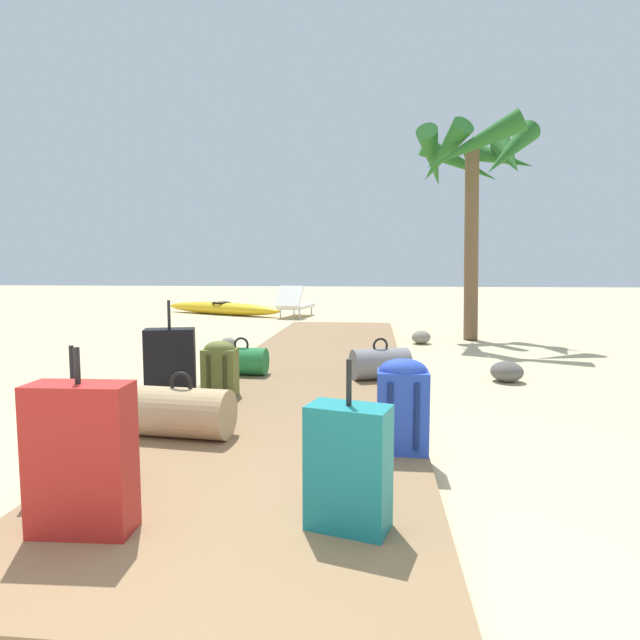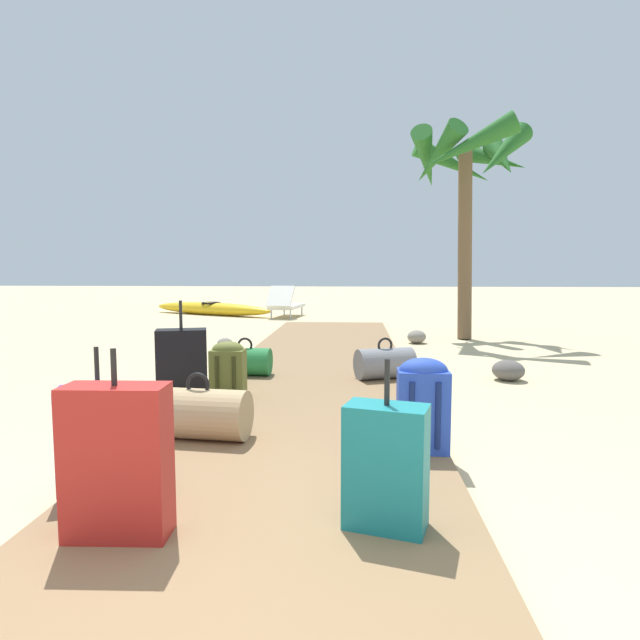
# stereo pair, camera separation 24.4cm
# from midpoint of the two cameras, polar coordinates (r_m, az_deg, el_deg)

# --- Properties ---
(ground_plane) EXTENTS (60.00, 60.00, 0.00)m
(ground_plane) POSITION_cam_midpoint_polar(r_m,az_deg,el_deg) (5.48, -0.09, -7.22)
(ground_plane) COLOR #CCB789
(boardwalk) EXTENTS (2.03, 9.68, 0.08)m
(boardwalk) POSITION_cam_midpoint_polar(r_m,az_deg,el_deg) (6.41, 0.81, -4.96)
(boardwalk) COLOR olive
(boardwalk) RESTS_ON ground
(backpack_olive) EXTENTS (0.30, 0.24, 0.50)m
(backpack_olive) POSITION_cam_midpoint_polar(r_m,az_deg,el_deg) (4.78, -9.24, -5.02)
(backpack_olive) COLOR olive
(backpack_olive) RESTS_ON boardwalk
(suitcase_purple) EXTENTS (0.44, 0.33, 0.74)m
(suitcase_purple) POSITION_cam_midpoint_polar(r_m,az_deg,el_deg) (3.08, -22.70, -11.25)
(suitcase_purple) COLOR #6B2D84
(suitcase_purple) RESTS_ON boardwalk
(duffel_bag_tan) EXTENTS (0.70, 0.40, 0.45)m
(duffel_bag_tan) POSITION_cam_midpoint_polar(r_m,az_deg,el_deg) (3.71, -12.76, -9.63)
(duffel_bag_tan) COLOR tan
(duffel_bag_tan) RESTS_ON boardwalk
(duffel_bag_green) EXTENTS (0.55, 0.32, 0.40)m
(duffel_bag_green) POSITION_cam_midpoint_polar(r_m,az_deg,el_deg) (5.73, -7.21, -4.37)
(duffel_bag_green) COLOR #237538
(duffel_bag_green) RESTS_ON boardwalk
(suitcase_teal) EXTENTS (0.39, 0.28, 0.75)m
(suitcase_teal) POSITION_cam_midpoint_polar(r_m,az_deg,el_deg) (2.40, 6.10, -15.43)
(suitcase_teal) COLOR #197A7F
(suitcase_teal) RESTS_ON boardwalk
(suitcase_red) EXTENTS (0.44, 0.21, 0.80)m
(suitcase_red) POSITION_cam_midpoint_polar(r_m,az_deg,el_deg) (2.50, -21.62, -13.66)
(suitcase_red) COLOR red
(suitcase_red) RESTS_ON boardwalk
(backpack_blue) EXTENTS (0.31, 0.23, 0.58)m
(backpack_blue) POSITION_cam_midpoint_polar(r_m,az_deg,el_deg) (3.36, 10.94, -8.76)
(backpack_blue) COLOR #2847B7
(backpack_blue) RESTS_ON boardwalk
(duffel_bag_grey) EXTENTS (0.66, 0.50, 0.43)m
(duffel_bag_grey) POSITION_cam_midpoint_polar(r_m,az_deg,el_deg) (5.51, 7.74, -4.66)
(duffel_bag_grey) COLOR slate
(duffel_bag_grey) RESTS_ON boardwalk
(suitcase_black) EXTENTS (0.41, 0.28, 0.89)m
(suitcase_black) POSITION_cam_midpoint_polar(r_m,az_deg,el_deg) (4.23, -14.15, -5.43)
(suitcase_black) COLOR black
(suitcase_black) RESTS_ON boardwalk
(palm_tree_far_right) EXTENTS (2.15, 2.19, 3.59)m
(palm_tree_far_right) POSITION_cam_midpoint_polar(r_m,az_deg,el_deg) (9.63, 16.94, 15.43)
(palm_tree_far_right) COLOR brown
(palm_tree_far_right) RESTS_ON ground
(lounge_chair) EXTENTS (0.82, 1.61, 0.79)m
(lounge_chair) POSITION_cam_midpoint_polar(r_m,az_deg,el_deg) (13.21, -2.20, 1.73)
(lounge_chair) COLOR white
(lounge_chair) RESTS_ON ground
(kayak) EXTENTS (3.64, 2.13, 0.33)m
(kayak) POSITION_cam_midpoint_polar(r_m,az_deg,el_deg) (14.15, -10.03, 1.25)
(kayak) COLOR gold
(kayak) RESTS_ON ground
(rock_left_mid) EXTENTS (0.32, 0.33, 0.16)m
(rock_left_mid) POSITION_cam_midpoint_polar(r_m,az_deg,el_deg) (8.20, -8.96, -2.43)
(rock_left_mid) COLOR gray
(rock_left_mid) RESTS_ON ground
(rock_right_mid) EXTENTS (0.40, 0.42, 0.21)m
(rock_right_mid) POSITION_cam_midpoint_polar(r_m,az_deg,el_deg) (8.73, 11.59, -1.82)
(rock_right_mid) COLOR gray
(rock_right_mid) RESTS_ON ground
(rock_right_far) EXTENTS (0.48, 0.48, 0.22)m
(rock_right_far) POSITION_cam_midpoint_polar(r_m,az_deg,el_deg) (6.09, 20.50, -5.21)
(rock_right_far) COLOR #5B5651
(rock_right_far) RESTS_ON ground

